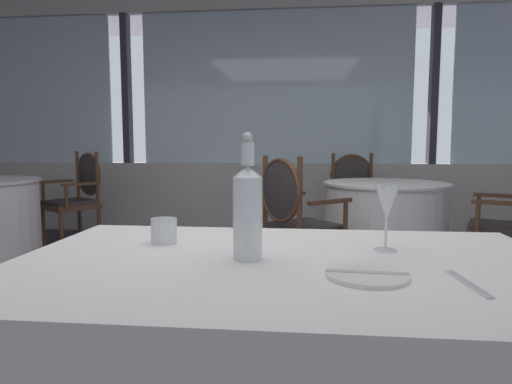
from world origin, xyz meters
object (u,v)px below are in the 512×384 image
at_px(dining_chair_0_1, 78,192).
at_px(dining_chair_2_1, 354,194).
at_px(wine_glass, 387,204).
at_px(water_tumbler, 164,230).
at_px(dining_chair_2_2, 294,215).
at_px(water_bottle, 248,209).
at_px(side_plate, 367,275).

bearing_deg(dining_chair_0_1, dining_chair_2_1, 127.92).
xyz_separation_m(wine_glass, water_tumbler, (-0.66, 0.04, -0.10)).
xyz_separation_m(wine_glass, dining_chair_2_2, (-0.29, 1.81, -0.32)).
bearing_deg(water_bottle, dining_chair_0_1, 123.93).
bearing_deg(wine_glass, water_bottle, -161.57).
bearing_deg(dining_chair_0_1, water_bottle, 68.29).
bearing_deg(side_plate, water_tumbler, 152.08).
relative_size(side_plate, dining_chair_2_1, 0.19).
bearing_deg(dining_chair_0_1, dining_chair_2_2, 94.25).
bearing_deg(side_plate, dining_chair_2_2, 95.48).
relative_size(wine_glass, dining_chair_2_1, 0.20).
relative_size(water_tumbler, dining_chair_0_1, 0.08).
height_order(water_bottle, water_tumbler, water_bottle).
distance_m(wine_glass, dining_chair_2_2, 1.86).
height_order(water_bottle, wine_glass, water_bottle).
relative_size(water_bottle, water_tumbler, 4.17).
xyz_separation_m(water_tumbler, dining_chair_2_1, (0.97, 3.27, -0.23)).
bearing_deg(water_tumbler, side_plate, -27.92).
height_order(water_bottle, dining_chair_2_2, water_bottle).
height_order(wine_glass, dining_chair_2_1, dining_chair_2_1).
height_order(dining_chair_2_1, dining_chair_2_2, dining_chair_2_2).
bearing_deg(dining_chair_2_1, dining_chair_0_1, -94.87).
relative_size(dining_chair_0_1, dining_chair_2_2, 1.01).
xyz_separation_m(side_plate, dining_chair_2_2, (-0.20, 2.07, -0.19)).
height_order(side_plate, dining_chair_2_2, dining_chair_2_2).
xyz_separation_m(water_bottle, wine_glass, (0.38, 0.13, 0.00)).
bearing_deg(dining_chair_2_1, side_plate, -14.75).
bearing_deg(water_tumbler, water_bottle, -30.96).
height_order(water_tumbler, dining_chair_2_1, dining_chair_2_1).
xyz_separation_m(water_bottle, dining_chair_0_1, (-2.19, 3.26, -0.32)).
xyz_separation_m(dining_chair_0_1, dining_chair_2_2, (2.28, -1.32, 0.00)).
bearing_deg(dining_chair_2_1, water_bottle, -19.72).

